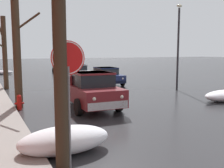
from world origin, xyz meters
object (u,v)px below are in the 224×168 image
object	(u,v)px
sedan_silver_parked_kerbside_mid	(77,71)
sedan_grey_parked_far_down_block	(62,67)
sedan_darkblue_parked_kerbside_close	(106,76)
street_lamp_post	(178,43)
bare_tree_mid_block	(4,51)
fire_hydrant	(19,102)
stop_sign_at_corner	(68,70)
bare_tree_second_along_sidewalk	(17,38)
pickup_truck_maroon_approaching_near_lane	(88,89)

from	to	relation	value
sedan_silver_parked_kerbside_mid	sedan_grey_parked_far_down_block	size ratio (longest dim) A/B	1.06
sedan_darkblue_parked_kerbside_close	street_lamp_post	bearing A→B (deg)	-56.63
sedan_darkblue_parked_kerbside_close	bare_tree_mid_block	bearing A→B (deg)	171.01
sedan_silver_parked_kerbside_mid	fire_hydrant	world-z (taller)	sedan_silver_parked_kerbside_mid
sedan_darkblue_parked_kerbside_close	stop_sign_at_corner	world-z (taller)	stop_sign_at_corner
sedan_darkblue_parked_kerbside_close	street_lamp_post	distance (m)	6.36
stop_sign_at_corner	street_lamp_post	xyz separation A→B (m)	(10.56, 8.56, 1.02)
sedan_darkblue_parked_kerbside_close	bare_tree_second_along_sidewalk	bearing A→B (deg)	-141.72
fire_hydrant	street_lamp_post	distance (m)	11.30
street_lamp_post	bare_tree_mid_block	bearing A→B (deg)	150.61
bare_tree_mid_block	sedan_grey_parked_far_down_block	xyz separation A→B (m)	(7.42, 11.33, -2.01)
pickup_truck_maroon_approaching_near_lane	sedan_silver_parked_kerbside_mid	world-z (taller)	pickup_truck_maroon_approaching_near_lane
pickup_truck_maroon_approaching_near_lane	stop_sign_at_corner	distance (m)	7.00
sedan_silver_parked_kerbside_mid	fire_hydrant	xyz separation A→B (m)	(-7.04, -12.08, -0.40)
bare_tree_second_along_sidewalk	pickup_truck_maroon_approaching_near_lane	xyz separation A→B (m)	(3.08, -1.28, -2.47)
sedan_darkblue_parked_kerbside_close	stop_sign_at_corner	size ratio (longest dim) A/B	1.36
sedan_silver_parked_kerbside_mid	fire_hydrant	distance (m)	13.99
bare_tree_second_along_sidewalk	pickup_truck_maroon_approaching_near_lane	distance (m)	4.15
fire_hydrant	street_lamp_post	xyz separation A→B (m)	(10.80, 1.54, 2.95)
stop_sign_at_corner	fire_hydrant	bearing A→B (deg)	91.88
sedan_silver_parked_kerbside_mid	street_lamp_post	world-z (taller)	street_lamp_post
bare_tree_mid_block	pickup_truck_maroon_approaching_near_lane	xyz separation A→B (m)	(3.11, -8.41, -1.88)
pickup_truck_maroon_approaching_near_lane	fire_hydrant	distance (m)	3.29
bare_tree_second_along_sidewalk	sedan_grey_parked_far_down_block	world-z (taller)	bare_tree_second_along_sidewalk
bare_tree_mid_block	stop_sign_at_corner	distance (m)	14.63
sedan_silver_parked_kerbside_mid	street_lamp_post	size ratio (longest dim) A/B	0.73
bare_tree_mid_block	fire_hydrant	xyz separation A→B (m)	(-0.03, -7.60, -2.40)
bare_tree_second_along_sidewalk	fire_hydrant	bearing A→B (deg)	-98.14
sedan_darkblue_parked_kerbside_close	stop_sign_at_corner	distance (m)	15.39
sedan_darkblue_parked_kerbside_close	sedan_silver_parked_kerbside_mid	world-z (taller)	same
pickup_truck_maroon_approaching_near_lane	stop_sign_at_corner	bearing A→B (deg)	-115.14
bare_tree_second_along_sidewalk	bare_tree_mid_block	size ratio (longest dim) A/B	1.21
pickup_truck_maroon_approaching_near_lane	stop_sign_at_corner	size ratio (longest dim) A/B	1.87
bare_tree_second_along_sidewalk	pickup_truck_maroon_approaching_near_lane	bearing A→B (deg)	-22.55
fire_hydrant	street_lamp_post	size ratio (longest dim) A/B	0.12
bare_tree_mid_block	street_lamp_post	xyz separation A→B (m)	(10.76, -6.06, 0.55)
sedan_darkblue_parked_kerbside_close	street_lamp_post	size ratio (longest dim) A/B	0.68
sedan_grey_parked_far_down_block	street_lamp_post	world-z (taller)	street_lamp_post
pickup_truck_maroon_approaching_near_lane	street_lamp_post	size ratio (longest dim) A/B	0.93
bare_tree_mid_block	bare_tree_second_along_sidewalk	bearing A→B (deg)	-89.74
pickup_truck_maroon_approaching_near_lane	sedan_darkblue_parked_kerbside_close	world-z (taller)	pickup_truck_maroon_approaching_near_lane
street_lamp_post	sedan_darkblue_parked_kerbside_close	bearing A→B (deg)	123.37
fire_hydrant	stop_sign_at_corner	world-z (taller)	stop_sign_at_corner
bare_tree_second_along_sidewalk	fire_hydrant	distance (m)	3.04
bare_tree_mid_block	sedan_silver_parked_kerbside_mid	size ratio (longest dim) A/B	1.23
pickup_truck_maroon_approaching_near_lane	sedan_silver_parked_kerbside_mid	size ratio (longest dim) A/B	1.28
sedan_darkblue_parked_kerbside_close	fire_hydrant	xyz separation A→B (m)	(-7.59, -6.40, -0.39)
sedan_grey_parked_far_down_block	bare_tree_mid_block	bearing A→B (deg)	-123.22
bare_tree_mid_block	sedan_grey_parked_far_down_block	size ratio (longest dim) A/B	1.30
bare_tree_second_along_sidewalk	bare_tree_mid_block	xyz separation A→B (m)	(-0.03, 7.13, -0.60)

